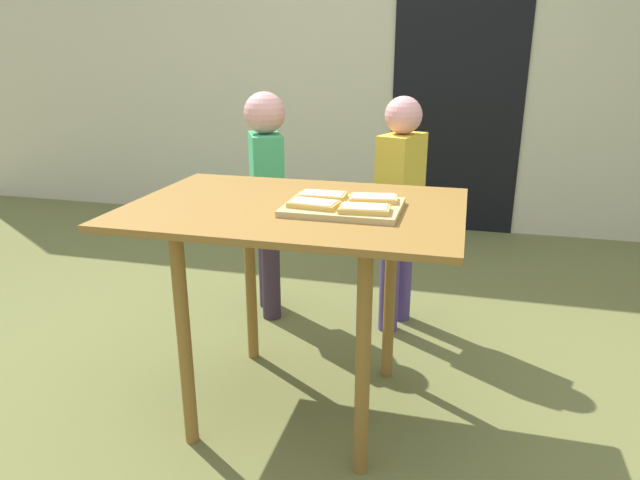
{
  "coord_description": "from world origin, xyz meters",
  "views": [
    {
      "loc": [
        0.54,
        -1.74,
        1.26
      ],
      "look_at": [
        0.08,
        0.0,
        0.66
      ],
      "focal_mm": 31.8,
      "sensor_mm": 36.0,
      "label": 1
    }
  ],
  "objects": [
    {
      "name": "plate_white_right",
      "position": [
        0.24,
        0.05,
        0.78
      ],
      "size": [
        0.21,
        0.21,
        0.01
      ],
      "primitive_type": "cylinder",
      "color": "white",
      "rests_on": "dining_table"
    },
    {
      "name": "garden_hose_coil",
      "position": [
        -1.54,
        2.02,
        0.01
      ],
      "size": [
        0.36,
        0.36,
        0.03
      ],
      "primitive_type": "cylinder",
      "color": "#299E6E",
      "rests_on": "ground"
    },
    {
      "name": "pizza_slice_near_right",
      "position": [
        0.25,
        -0.1,
        0.8
      ],
      "size": [
        0.16,
        0.1,
        0.02
      ],
      "color": "gold",
      "rests_on": "cutting_board"
    },
    {
      "name": "pizza_slice_near_left",
      "position": [
        0.08,
        -0.08,
        0.8
      ],
      "size": [
        0.16,
        0.11,
        0.02
      ],
      "color": "gold",
      "rests_on": "cutting_board"
    },
    {
      "name": "dining_table",
      "position": [
        0.0,
        0.0,
        0.67
      ],
      "size": [
        1.1,
        0.77,
        0.77
      ],
      "color": "brown",
      "rests_on": "ground"
    },
    {
      "name": "house_wall_back",
      "position": [
        0.0,
        2.53,
        1.34
      ],
      "size": [
        8.0,
        0.2,
        2.68
      ],
      "primitive_type": "cube",
      "color": "beige",
      "rests_on": "ground"
    },
    {
      "name": "child_left",
      "position": [
        -0.37,
        0.74,
        0.64
      ],
      "size": [
        0.23,
        0.28,
        1.09
      ],
      "color": "#352735",
      "rests_on": "ground"
    },
    {
      "name": "pizza_slice_far_left",
      "position": [
        0.08,
        0.04,
        0.8
      ],
      "size": [
        0.16,
        0.09,
        0.02
      ],
      "color": "gold",
      "rests_on": "cutting_board"
    },
    {
      "name": "ground_plane",
      "position": [
        0.0,
        0.0,
        0.0
      ],
      "size": [
        16.0,
        16.0,
        0.0
      ],
      "primitive_type": "plane",
      "color": "olive"
    },
    {
      "name": "pizza_slice_far_right",
      "position": [
        0.25,
        0.04,
        0.8
      ],
      "size": [
        0.16,
        0.11,
        0.02
      ],
      "color": "gold",
      "rests_on": "cutting_board"
    },
    {
      "name": "house_door",
      "position": [
        0.44,
        2.43,
        1.0
      ],
      "size": [
        0.9,
        0.02,
        2.0
      ],
      "primitive_type": "cube",
      "color": "black",
      "rests_on": "ground"
    },
    {
      "name": "child_right",
      "position": [
        0.26,
        0.76,
        0.62
      ],
      "size": [
        0.21,
        0.27,
        1.08
      ],
      "color": "#4B3972",
      "rests_on": "ground"
    },
    {
      "name": "cutting_board",
      "position": [
        0.17,
        -0.02,
        0.78
      ],
      "size": [
        0.37,
        0.28,
        0.02
      ],
      "primitive_type": "cube",
      "color": "tan",
      "rests_on": "dining_table"
    }
  ]
}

